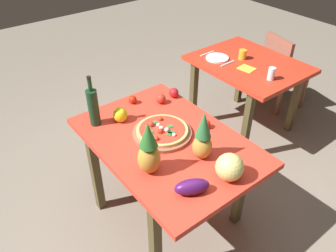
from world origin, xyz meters
TOP-DOWN VIEW (x-y plane):
  - ground_plane at (0.00, 0.00)m, footprint 10.00×10.00m
  - display_table at (0.00, 0.00)m, footprint 1.26×0.86m
  - background_table at (-0.45, 1.33)m, footprint 1.02×0.82m
  - dining_chair at (-0.48, 1.97)m, footprint 0.48×0.48m
  - pizza_board at (-0.06, 0.01)m, footprint 0.40×0.40m
  - pizza at (-0.06, 0.00)m, footprint 0.35×0.35m
  - wine_bottle at (-0.45, -0.29)m, footprint 0.08×0.08m
  - pineapple_left at (0.27, 0.07)m, footprint 0.12×0.12m
  - pineapple_right at (0.18, -0.26)m, footprint 0.13×0.13m
  - melon at (0.50, 0.07)m, footprint 0.17×0.17m
  - bell_pepper at (-0.37, -0.13)m, footprint 0.10×0.10m
  - eggplant at (0.46, -0.18)m, footprint 0.17×0.22m
  - tomato_beside_pepper at (-0.38, 0.24)m, footprint 0.08×0.08m
  - tomato_at_corner at (0.07, 0.29)m, footprint 0.06×0.06m
  - tomato_by_bottle at (-0.39, 0.37)m, footprint 0.08×0.08m
  - tomato_near_board at (-0.51, 0.07)m, footprint 0.06×0.06m
  - drinking_glass_juice at (-0.54, 1.33)m, footprint 0.07×0.07m
  - drinking_glass_water at (-0.11, 1.22)m, footprint 0.06×0.06m
  - dinner_plate at (-0.69, 1.15)m, footprint 0.22×0.22m
  - fork_utensil at (-0.83, 1.15)m, footprint 0.02×0.18m
  - knife_utensil at (-0.55, 1.15)m, footprint 0.02×0.18m
  - napkin_folded at (-0.37, 1.21)m, footprint 0.16×0.14m

SIDE VIEW (x-z plane):
  - ground_plane at x=0.00m, z-range 0.00..0.00m
  - dining_chair at x=-0.48m, z-range 0.06..0.91m
  - background_table at x=-0.45m, z-range 0.27..1.02m
  - display_table at x=0.00m, z-range 0.28..1.04m
  - napkin_folded at x=-0.37m, z-range 0.75..0.76m
  - fork_utensil at x=-0.83m, z-range 0.75..0.76m
  - knife_utensil at x=-0.55m, z-range 0.75..0.76m
  - dinner_plate at x=-0.69m, z-range 0.75..0.77m
  - pizza_board at x=-0.06m, z-range 0.75..0.78m
  - tomato_near_board at x=-0.51m, z-range 0.75..0.81m
  - tomato_at_corner at x=0.07m, z-range 0.75..0.82m
  - tomato_beside_pepper at x=-0.38m, z-range 0.75..0.83m
  - tomato_by_bottle at x=-0.39m, z-range 0.75..0.83m
  - pizza at x=-0.06m, z-range 0.76..0.82m
  - eggplant at x=0.46m, z-range 0.75..0.84m
  - drinking_glass_juice at x=-0.54m, z-range 0.75..0.84m
  - bell_pepper at x=-0.37m, z-range 0.75..0.86m
  - drinking_glass_water at x=-0.11m, z-range 0.75..0.86m
  - melon at x=0.50m, z-range 0.75..0.92m
  - wine_bottle at x=-0.45m, z-range 0.71..1.09m
  - pineapple_left at x=0.27m, z-range 0.73..1.07m
  - pineapple_right at x=0.18m, z-range 0.73..1.08m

